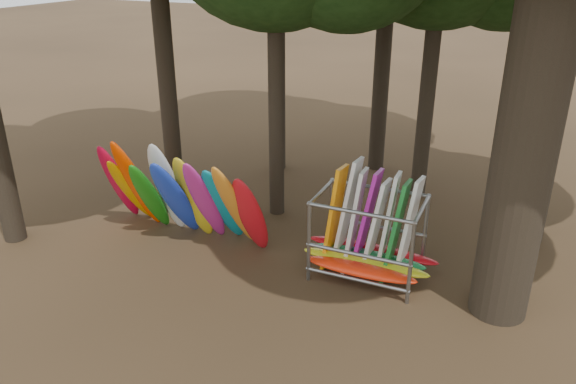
% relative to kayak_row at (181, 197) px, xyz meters
% --- Properties ---
extents(ground, '(120.00, 120.00, 0.00)m').
position_rel_kayak_row_xyz_m(ground, '(2.85, -0.36, -1.26)').
color(ground, '#47331E').
rests_on(ground, ground).
extents(lake, '(160.00, 160.00, 0.00)m').
position_rel_kayak_row_xyz_m(lake, '(2.85, 59.64, -1.26)').
color(lake, gray).
rests_on(lake, ground).
extents(kayak_row, '(4.97, 2.05, 2.98)m').
position_rel_kayak_row_xyz_m(kayak_row, '(0.00, 0.00, 0.00)').
color(kayak_row, '#B7072A').
rests_on(kayak_row, ground).
extents(storage_rack, '(3.24, 1.54, 2.80)m').
position_rel_kayak_row_xyz_m(storage_rack, '(4.94, 0.30, -0.31)').
color(storage_rack, gray).
rests_on(storage_rack, ground).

